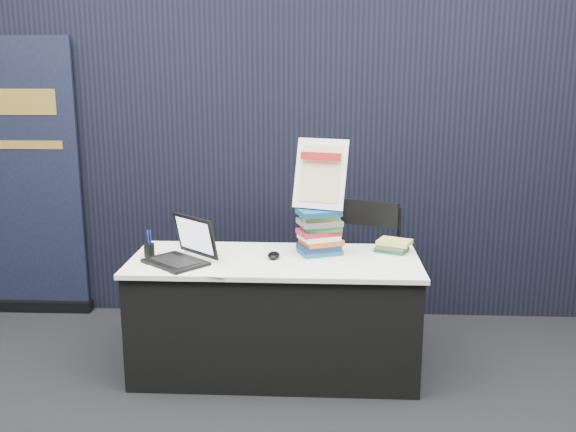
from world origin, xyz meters
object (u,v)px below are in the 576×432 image
Objects in this scene: display_table at (275,315)px; book_stack_tall at (320,232)px; laptop at (177,252)px; info_sign at (320,175)px; stacking_chair at (368,271)px; pullup_banner at (27,195)px; book_stack_short at (393,246)px.

book_stack_tall is at bearing 22.66° from display_table.
display_table is at bearing -157.34° from book_stack_tall.
laptop is 1.09× the size of info_sign.
stacking_chair is at bearing 30.36° from display_table.
pullup_banner is at bearing 159.95° from book_stack_tall.
display_table is 3.66× the size of laptop.
pullup_banner is (-2.28, 0.80, -0.31)m from info_sign.
info_sign is (0.87, 0.24, 0.44)m from laptop.
display_table is 2.28m from pullup_banner.
laptop reaches higher than book_stack_short.
display_table is 0.73m from stacking_chair.
pullup_banner is at bearing -175.57° from laptop.
stacking_chair is (0.61, 0.36, 0.19)m from display_table.
book_stack_short is at bearing 52.91° from laptop.
book_stack_short is at bearing 14.07° from display_table.
laptop is at bearing -37.03° from pullup_banner.
laptop is 1.76m from pullup_banner.
book_stack_short is 0.11× the size of pullup_banner.
book_stack_tall reaches higher than book_stack_short.
laptop is (-0.59, -0.10, 0.44)m from display_table.
info_sign is (0.00, 0.03, 0.36)m from book_stack_tall.
book_stack_short is 0.50× the size of info_sign.
stacking_chair is at bearing 36.01° from book_stack_tall.
display_table is 0.84× the size of pullup_banner.
stacking_chair is at bearing 51.19° from info_sign.
laptop is 1.01m from info_sign.
pullup_banner is (-2.75, 0.76, 0.16)m from book_stack_short.
info_sign is (-0.47, -0.04, 0.47)m from book_stack_short.
display_table is 0.88m from book_stack_short.
laptop is at bearing -168.09° from book_stack_short.
laptop is 1.31m from stacking_chair.
pullup_banner reaches higher than stacking_chair.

